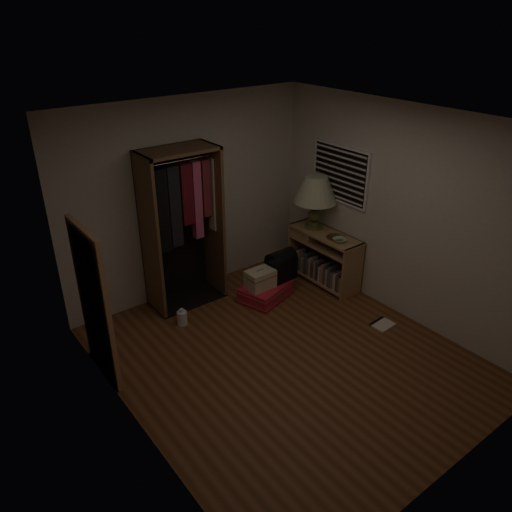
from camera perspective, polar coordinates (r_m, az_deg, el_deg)
name	(u,v)px	position (r m, az deg, el deg)	size (l,w,h in m)	color
ground	(286,357)	(5.73, 3.45, -11.45)	(4.00, 4.00, 0.00)	brown
room_walls	(293,232)	(5.02, 4.24, 2.71)	(3.52, 4.02, 2.60)	beige
console_bookshelf	(322,255)	(7.06, 7.55, 0.07)	(0.42, 1.12, 0.75)	#9E754C
open_wardrobe	(182,215)	(6.28, -8.42, 4.70)	(1.01, 0.50, 2.05)	brown
floor_mirror	(95,304)	(5.29, -17.95, -5.27)	(0.06, 0.80, 1.70)	#AB7A53
pink_suitcase	(266,291)	(6.71, 1.10, -4.02)	(0.80, 0.67, 0.21)	red
train_case	(260,279)	(6.52, 0.49, -2.63)	(0.37, 0.26, 0.27)	#C4B896
black_bag	(281,265)	(6.69, 2.88, -0.98)	(0.40, 0.27, 0.42)	black
table_lamp	(316,190)	(6.84, 6.84, 7.46)	(0.60, 0.60, 0.75)	#4A5328
brass_tray	(336,237)	(6.76, 9.15, 2.11)	(0.29, 0.29, 0.01)	#A4763F
ceramic_bowl	(340,240)	(6.65, 9.55, 1.79)	(0.18, 0.18, 0.04)	#99B89F
white_jug	(182,318)	(6.25, -8.43, -6.99)	(0.15, 0.15, 0.22)	white
floor_book	(382,324)	(6.41, 14.16, -7.56)	(0.28, 0.23, 0.03)	#EEE1C8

